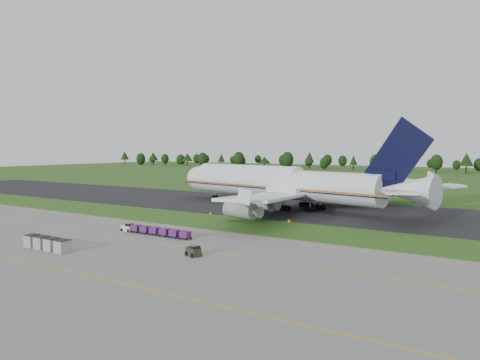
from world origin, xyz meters
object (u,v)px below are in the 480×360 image
Objects in this scene: uld_row at (47,243)px; edge_markers at (248,217)px; utility_cart at (193,252)px; baggage_train at (154,231)px; aircraft at (280,183)px.

uld_row reaches higher than edge_markers.
utility_cart reaches higher than edge_markers.
baggage_train is 17.63m from uld_row.
uld_row is at bearing -101.48° from edge_markers.
aircraft is 4.91× the size of baggage_train.
baggage_train is at bearing 151.47° from utility_cart.
aircraft is at bearing 85.33° from uld_row.
baggage_train is 17.59m from utility_cart.
uld_row is (-4.84, -16.95, 0.20)m from baggage_train.
utility_cart is (15.25, -53.16, -5.36)m from aircraft.
edge_markers is (8.37, 41.21, -0.71)m from uld_row.
baggage_train is 1.69× the size of uld_row.
edge_markers is (-11.93, 32.66, -0.36)m from utility_cart.
edge_markers is at bearing -80.78° from aircraft.
utility_cart is at bearing -69.94° from edge_markers.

